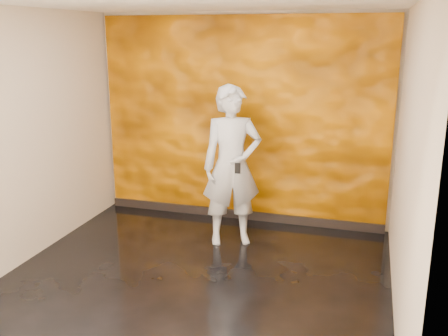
% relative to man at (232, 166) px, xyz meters
% --- Properties ---
extents(room, '(4.02, 4.02, 2.81)m').
position_rel_man_xyz_m(room, '(-0.11, -1.12, 0.42)').
color(room, black).
rests_on(room, ground).
extents(feature_wall, '(3.90, 0.06, 2.75)m').
position_rel_man_xyz_m(feature_wall, '(-0.11, 0.84, 0.41)').
color(feature_wall, '#FF8E00').
rests_on(feature_wall, ground).
extents(baseboard, '(3.90, 0.04, 0.12)m').
position_rel_man_xyz_m(baseboard, '(-0.11, 0.80, -0.91)').
color(baseboard, black).
rests_on(baseboard, ground).
extents(man, '(0.84, 0.71, 1.95)m').
position_rel_man_xyz_m(man, '(0.00, 0.00, 0.00)').
color(man, '#9599A2').
rests_on(man, ground).
extents(phone, '(0.07, 0.02, 0.13)m').
position_rel_man_xyz_m(phone, '(0.14, -0.26, 0.05)').
color(phone, black).
rests_on(phone, man).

